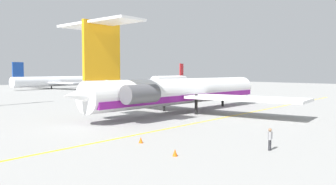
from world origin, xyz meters
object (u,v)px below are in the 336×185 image
(ground_crew_near_nose, at_px, (153,94))
(ground_crew_starboard, at_px, (164,93))
(safety_cone_nose, at_px, (141,140))
(safety_cone_tail, at_px, (190,97))
(ground_crew_near_tail, at_px, (270,136))
(ground_crew_portside, at_px, (129,95))
(safety_cone_wingtip, at_px, (175,153))
(main_jetliner, at_px, (180,91))
(airliner_mid_left, at_px, (53,81))
(airliner_mid_right, at_px, (170,80))

(ground_crew_near_nose, distance_m, ground_crew_starboard, 4.54)
(safety_cone_nose, xyz_separation_m, safety_cone_tail, (39.12, 33.55, 0.00))
(ground_crew_near_tail, distance_m, ground_crew_portside, 52.25)
(ground_crew_starboard, height_order, safety_cone_wingtip, ground_crew_starboard)
(ground_crew_starboard, bearing_deg, ground_crew_near_tail, 148.97)
(ground_crew_near_nose, xyz_separation_m, ground_crew_near_tail, (-25.61, -47.77, 0.03))
(main_jetliner, distance_m, safety_cone_tail, 28.55)
(safety_cone_tail, bearing_deg, ground_crew_near_tail, -127.61)
(main_jetliner, bearing_deg, ground_crew_near_tail, -125.35)
(ground_crew_near_nose, bearing_deg, safety_cone_tail, 26.84)
(ground_crew_near_nose, xyz_separation_m, ground_crew_starboard, (4.37, 1.24, -0.04))
(ground_crew_near_nose, distance_m, ground_crew_portside, 6.37)
(safety_cone_tail, bearing_deg, ground_crew_portside, 156.90)
(ground_crew_near_nose, relative_size, safety_cone_tail, 3.24)
(safety_cone_nose, bearing_deg, ground_crew_starboard, 47.76)
(ground_crew_near_tail, bearing_deg, safety_cone_tail, 164.04)
(airliner_mid_left, relative_size, safety_cone_tail, 58.89)
(main_jetliner, relative_size, ground_crew_near_nose, 23.97)
(ground_crew_portside, height_order, ground_crew_starboard, ground_crew_portside)
(airliner_mid_right, bearing_deg, safety_cone_wingtip, 21.55)
(airliner_mid_left, bearing_deg, safety_cone_wingtip, -120.74)
(ground_crew_near_nose, bearing_deg, airliner_mid_right, 106.64)
(ground_crew_portside, height_order, safety_cone_wingtip, ground_crew_portside)
(main_jetliner, bearing_deg, safety_cone_wingtip, -142.05)
(safety_cone_nose, height_order, safety_cone_wingtip, same)
(main_jetliner, relative_size, ground_crew_starboard, 24.75)
(airliner_mid_left, height_order, ground_crew_near_nose, airliner_mid_left)
(airliner_mid_right, bearing_deg, ground_crew_portside, 13.00)
(airliner_mid_right, relative_size, ground_crew_near_nose, 17.94)
(ground_crew_portside, bearing_deg, safety_cone_nose, 41.42)
(safety_cone_nose, bearing_deg, ground_crew_portside, 57.10)
(airliner_mid_right, height_order, ground_crew_starboard, airliner_mid_right)
(main_jetliner, bearing_deg, safety_cone_tail, 33.47)
(airliner_mid_left, distance_m, ground_crew_portside, 61.83)
(safety_cone_wingtip, bearing_deg, airliner_mid_left, 72.41)
(airliner_mid_right, distance_m, ground_crew_starboard, 55.08)
(safety_cone_tail, bearing_deg, main_jetliner, -137.84)
(safety_cone_tail, bearing_deg, airliner_mid_right, 53.96)
(ground_crew_portside, relative_size, safety_cone_nose, 3.27)
(ground_crew_near_nose, height_order, ground_crew_portside, ground_crew_portside)
(ground_crew_near_tail, distance_m, safety_cone_nose, 11.11)
(safety_cone_wingtip, height_order, safety_cone_tail, same)
(airliner_mid_left, height_order, ground_crew_starboard, airliner_mid_left)
(airliner_mid_left, xyz_separation_m, safety_cone_wingtip, (-33.70, -106.29, -2.59))
(main_jetliner, xyz_separation_m, ground_crew_starboard, (18.08, 25.32, -2.31))
(ground_crew_portside, distance_m, ground_crew_starboard, 10.70)
(airliner_mid_right, bearing_deg, safety_cone_tail, 26.25)
(ground_crew_near_tail, xyz_separation_m, ground_crew_starboard, (29.98, 49.01, -0.07))
(ground_crew_near_tail, relative_size, safety_cone_wingtip, 3.33)
(main_jetliner, xyz_separation_m, ground_crew_portside, (7.39, 24.87, -2.26))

